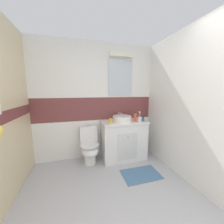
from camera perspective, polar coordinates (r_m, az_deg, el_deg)
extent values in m
cube|color=#B2B2B7|center=(2.23, -0.70, -33.38)|extent=(3.20, 3.48, 0.04)
cube|color=white|center=(3.05, -6.91, -11.13)|extent=(3.20, 0.10, 0.85)
cube|color=brown|center=(2.88, -7.16, 1.52)|extent=(3.20, 0.10, 0.50)
cube|color=white|center=(2.89, -7.52, 17.94)|extent=(3.20, 0.10, 1.15)
cube|color=silver|center=(2.95, 3.75, 15.14)|extent=(0.55, 0.02, 0.77)
cube|color=white|center=(3.00, 4.12, 24.14)|extent=(0.52, 0.10, 0.08)
cube|color=white|center=(2.38, 32.42, 2.13)|extent=(0.10, 3.48, 2.50)
cube|color=white|center=(2.91, 5.06, -12.43)|extent=(0.94, 0.50, 0.82)
cube|color=white|center=(2.78, 5.26, -4.32)|extent=(0.96, 0.52, 0.03)
cube|color=silver|center=(2.71, 7.03, -15.13)|extent=(0.42, 0.01, 0.57)
cylinder|color=silver|center=(2.62, 7.26, -11.18)|extent=(0.02, 0.02, 0.03)
cylinder|color=white|center=(2.75, 4.47, -2.87)|extent=(0.40, 0.40, 0.12)
cylinder|color=#B3B3B8|center=(2.74, 4.49, -1.80)|extent=(0.33, 0.33, 0.01)
cylinder|color=silver|center=(2.96, 2.95, -1.57)|extent=(0.03, 0.03, 0.16)
cylinder|color=silver|center=(2.84, 3.67, -0.39)|extent=(0.02, 0.18, 0.02)
cylinder|color=white|center=(2.87, -9.80, -19.94)|extent=(0.24, 0.24, 0.18)
ellipsoid|color=white|center=(2.75, -9.83, -16.70)|extent=(0.34, 0.42, 0.22)
cylinder|color=white|center=(2.69, -9.90, -14.36)|extent=(0.37, 0.37, 0.02)
cube|color=white|center=(2.83, -10.44, -9.68)|extent=(0.36, 0.17, 0.35)
cylinder|color=silver|center=(2.78, -10.55, -6.13)|extent=(0.04, 0.04, 0.02)
cylinder|color=white|center=(2.77, 12.15, -3.15)|extent=(0.08, 0.08, 0.10)
cylinder|color=gold|center=(2.74, 12.04, -1.78)|extent=(0.02, 0.03, 0.18)
cube|color=white|center=(2.72, 12.10, 0.08)|extent=(0.01, 0.02, 0.03)
cylinder|color=#D872BF|center=(2.74, 12.41, -1.88)|extent=(0.02, 0.02, 0.17)
cube|color=white|center=(2.73, 12.47, -0.12)|extent=(0.01, 0.02, 0.03)
cylinder|color=yellow|center=(2.56, -0.57, -3.93)|extent=(0.07, 0.07, 0.10)
cylinder|color=#262626|center=(2.55, -0.57, -2.43)|extent=(0.01, 0.01, 0.04)
cylinder|color=#262626|center=(2.53, -0.50, -2.08)|extent=(0.01, 0.02, 0.01)
cylinder|color=#D84C33|center=(2.72, 10.33, -2.35)|extent=(0.06, 0.06, 0.19)
cylinder|color=black|center=(2.70, 10.40, -0.18)|extent=(0.04, 0.04, 0.02)
cube|color=#2659B2|center=(2.83, 13.76, -3.19)|extent=(0.04, 0.03, 0.08)
cylinder|color=black|center=(2.82, 13.80, -2.23)|extent=(0.03, 0.03, 0.02)
cube|color=#4C7299|center=(2.61, 12.76, -25.53)|extent=(0.67, 0.43, 0.01)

